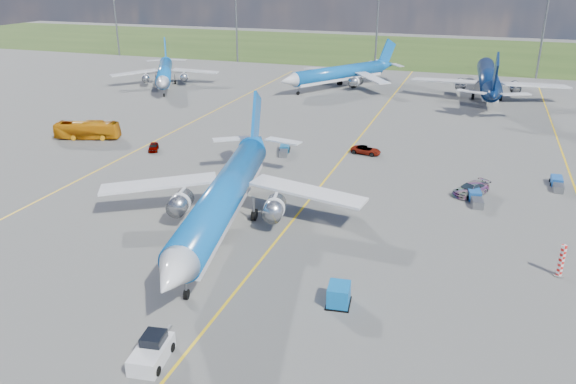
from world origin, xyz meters
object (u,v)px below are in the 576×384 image
(pushback_tug, at_px, (152,351))
(baggage_tug_w, at_px, (475,197))
(main_airliner, at_px, (226,229))
(baggage_tug_c, at_px, (284,150))
(apron_bus, at_px, (87,130))
(baggage_tug_e, at_px, (557,183))
(warning_post, at_px, (561,261))
(bg_jet_nnw, at_px, (339,88))
(service_car_a, at_px, (153,147))
(bg_jet_nw, at_px, (166,86))
(uld_container, at_px, (339,295))
(service_car_b, at_px, (366,150))
(service_car_c, at_px, (471,189))
(bg_jet_n, at_px, (486,97))

(pushback_tug, xyz_separation_m, baggage_tug_w, (20.20, 37.22, -0.23))
(main_airliner, xyz_separation_m, baggage_tug_c, (-2.80, 26.39, 0.48))
(apron_bus, xyz_separation_m, baggage_tug_e, (68.64, 1.29, -0.94))
(warning_post, height_order, bg_jet_nnw, bg_jet_nnw)
(warning_post, relative_size, service_car_a, 0.89)
(bg_jet_nw, xyz_separation_m, apron_bus, (10.28, -41.30, 1.41))
(uld_container, height_order, baggage_tug_c, uld_container)
(apron_bus, distance_m, service_car_a, 13.39)
(warning_post, distance_m, bg_jet_nnw, 84.29)
(main_airliner, bearing_deg, warning_post, -9.71)
(bg_jet_nw, relative_size, baggage_tug_e, 7.62)
(pushback_tug, xyz_separation_m, baggage_tug_e, (29.71, 45.29, -0.26))
(bg_jet_nw, bearing_deg, uld_container, -80.11)
(apron_bus, bearing_deg, main_airliner, -140.81)
(apron_bus, relative_size, service_car_b, 2.34)
(baggage_tug_w, distance_m, baggage_tug_e, 12.48)
(service_car_b, height_order, baggage_tug_e, service_car_b)
(service_car_b, distance_m, baggage_tug_c, 11.95)
(bg_jet_nw, height_order, bg_jet_nnw, bg_jet_nnw)
(bg_jet_nnw, distance_m, service_car_c, 65.09)
(service_car_c, distance_m, baggage_tug_w, 2.02)
(baggage_tug_w, bearing_deg, apron_bus, 163.16)
(bg_jet_n, height_order, main_airliner, bg_jet_n)
(baggage_tug_c, bearing_deg, service_car_b, 1.31)
(bg_jet_nw, xyz_separation_m, service_car_a, (23.49, -43.34, 0.58))
(warning_post, height_order, service_car_a, warning_post)
(uld_container, height_order, baggage_tug_e, uld_container)
(apron_bus, relative_size, baggage_tug_e, 2.24)
(bg_jet_nnw, xyz_separation_m, pushback_tug, (11.13, -96.50, 0.74))
(service_car_a, bearing_deg, warning_post, -47.44)
(bg_jet_nnw, bearing_deg, service_car_a, -72.80)
(warning_post, height_order, baggage_tug_w, warning_post)
(main_airliner, xyz_separation_m, uld_container, (14.63, -9.92, 0.86))
(baggage_tug_c, bearing_deg, service_car_c, -31.75)
(bg_jet_n, xyz_separation_m, uld_container, (-10.04, -86.49, 0.86))
(main_airliner, height_order, uld_container, main_airliner)
(warning_post, relative_size, bg_jet_nw, 0.09)
(bg_jet_n, bearing_deg, bg_jet_nw, 7.08)
(service_car_a, relative_size, service_car_c, 0.66)
(pushback_tug, relative_size, uld_container, 2.56)
(warning_post, bearing_deg, bg_jet_nnw, 117.53)
(apron_bus, relative_size, service_car_a, 3.00)
(service_car_a, bearing_deg, baggage_tug_c, -10.80)
(warning_post, relative_size, main_airliner, 0.07)
(service_car_b, relative_size, baggage_tug_c, 0.92)
(bg_jet_nnw, height_order, baggage_tug_c, bg_jet_nnw)
(warning_post, height_order, bg_jet_n, bg_jet_n)
(warning_post, height_order, service_car_b, warning_post)
(warning_post, bearing_deg, uld_container, -148.23)
(apron_bus, distance_m, service_car_c, 58.77)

